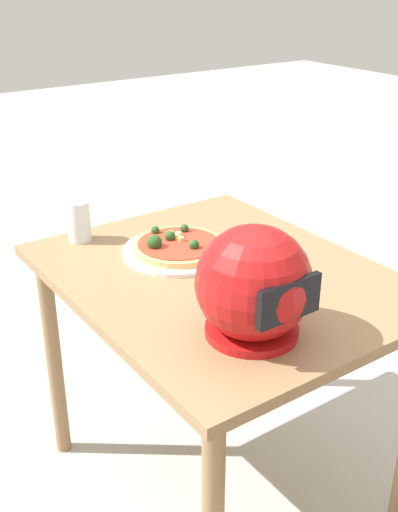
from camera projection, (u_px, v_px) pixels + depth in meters
ground_plane at (217, 483)px, 2.05m from camera, size 14.00×14.00×0.00m
dining_table at (220, 306)px, 1.77m from camera, size 0.80×1.00×0.77m
pizza_plate at (179, 251)px, 1.84m from camera, size 0.33×0.33×0.01m
pizza at (177, 245)px, 1.83m from camera, size 0.27×0.27×0.06m
motorcycle_helmet at (254, 285)px, 1.39m from camera, size 0.26×0.26×0.26m
drinking_glass at (79, 221)px, 1.90m from camera, size 0.07×0.07×0.12m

